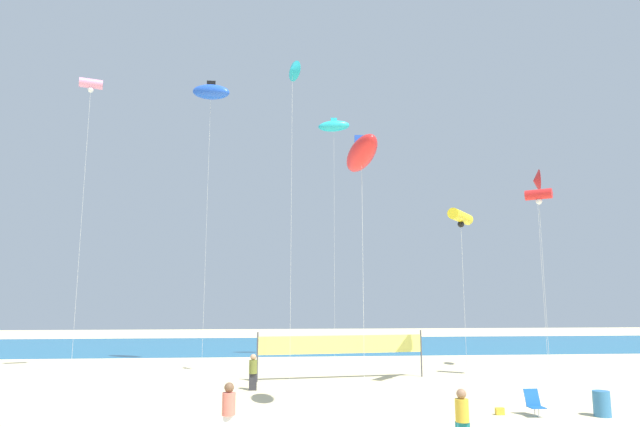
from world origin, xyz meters
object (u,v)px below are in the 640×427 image
Objects in this scene: kite_cyan_inflatable at (334,126)px; kite_red_inflatable at (362,154)px; trash_barrel at (602,404)px; volleyball_net at (342,346)px; kite_red_delta at (536,181)px; folding_beach_chair at (534,402)px; kite_cyan_delta at (292,71)px; kite_blue_inflatable at (211,92)px; kite_red_tube at (539,195)px; beachgoer_mustard_shirt at (462,417)px; kite_yellow_tube at (461,217)px; beachgoer_olive_shirt at (253,371)px; kite_pink_tube at (91,85)px; beachgoer_coral_shirt at (229,410)px; beach_handbag at (500,411)px.

kite_red_inflatable is at bearing -93.08° from kite_cyan_inflatable.
volleyball_net is at bearing 129.09° from trash_barrel.
kite_cyan_inflatable is (-11.13, 6.23, 5.04)m from kite_red_delta.
kite_cyan_delta is at bearing 129.20° from folding_beach_chair.
volleyball_net is at bearing -31.39° from kite_blue_inflatable.
kite_cyan_inflatable reaches higher than kite_red_tube.
kite_blue_inflatable is (-9.23, 18.05, 16.10)m from beachgoer_mustard_shirt.
volleyball_net is 0.53× the size of kite_cyan_inflatable.
beachgoer_olive_shirt is at bearing 178.42° from kite_yellow_tube.
kite_blue_inflatable is (-19.26, 3.41, 6.13)m from kite_red_delta.
kite_cyan_inflatable is at bearing 113.26° from trash_barrel.
kite_pink_tube is (-13.90, 1.47, 14.25)m from volleyball_net.
kite_red_inflatable is (3.99, -6.38, 8.41)m from beachgoer_olive_shirt.
kite_cyan_delta is at bearing 38.61° from beachgoer_mustard_shirt.
kite_blue_inflatable is (6.24, 3.20, 1.06)m from kite_pink_tube.
trash_barrel is at bearing -16.80° from folding_beach_chair.
kite_blue_inflatable reaches higher than kite_yellow_tube.
beachgoer_coral_shirt is (-6.37, 1.29, 0.03)m from beachgoer_mustard_shirt.
volleyball_net is 19.96m from kite_pink_tube.
kite_cyan_delta is 0.91× the size of kite_blue_inflatable.
kite_red_tube is 20.36m from kite_blue_inflatable.
kite_cyan_delta is (1.69, 0.98, 14.72)m from beachgoer_olive_shirt.
beachgoer_mustard_shirt is 9.50m from kite_red_inflatable.
kite_cyan_delta is 14.14m from kite_red_tube.
kite_cyan_delta is at bearing 171.23° from kite_yellow_tube.
kite_red_inflatable reaches higher than beachgoer_olive_shirt.
kite_blue_inflatable reaches higher than kite_red_tube.
kite_yellow_tube reaches higher than beachgoer_mustard_shirt.
kite_blue_inflatable is (-8.13, -2.83, 1.09)m from kite_cyan_inflatable.
kite_red_tube reaches higher than beachgoer_coral_shirt.
kite_cyan_delta reaches higher than folding_beach_chair.
folding_beach_chair is 0.05× the size of kite_cyan_delta.
kite_red_tube is at bearing 51.49° from beach_handbag.
kite_cyan_delta is (-8.29, 7.30, 15.10)m from folding_beach_chair.
kite_red_delta reaches higher than beachgoer_mustard_shirt.
kite_cyan_delta is at bearing -142.82° from volleyball_net.
kite_yellow_tube is at bearing 111.47° from trash_barrel.
folding_beach_chair is at bearing -88.15° from kite_yellow_tube.
kite_yellow_tube reaches higher than beachgoer_olive_shirt.
beachgoer_coral_shirt is 1.86× the size of folding_beach_chair.
beachgoer_coral_shirt is 10.71m from folding_beach_chair.
kite_yellow_tube is at bearing 82.40° from folding_beach_chair.
volleyball_net is (-7.85, 9.67, 1.21)m from trash_barrel.
trash_barrel is 0.10× the size of volleyball_net.
folding_beach_chair is 10.96m from volleyball_net.
folding_beach_chair is 1.03× the size of trash_barrel.
beachgoer_coral_shirt is at bearing -145.98° from kite_red_tube.
kite_blue_inflatable reaches higher than kite_cyan_delta.
kite_red_delta is (6.25, 4.59, 2.91)m from kite_yellow_tube.
volleyball_net is at bearing 148.19° from kite_yellow_tube.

